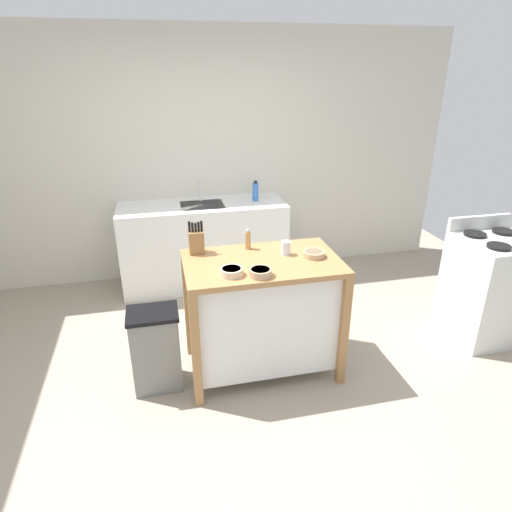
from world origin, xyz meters
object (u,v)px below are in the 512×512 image
Objects in this scene: drinking_cup at (286,248)px; bowl_ceramic_wide at (314,254)px; bottle_dish_soap at (255,192)px; pepper_grinder at (248,240)px; bowl_ceramic_small at (232,272)px; stove at (489,287)px; kitchen_island at (262,310)px; knife_block at (196,241)px; sink_faucet at (200,190)px; bowl_stoneware_deep at (260,272)px; trash_bin at (156,349)px.

bowl_ceramic_wide is at bearing -24.82° from drinking_cup.
bottle_dish_soap is (-0.07, 1.61, 0.05)m from bowl_ceramic_wide.
pepper_grinder is (-0.44, 0.26, 0.05)m from bowl_ceramic_wide.
stove reaches higher than bowl_ceramic_small.
bowl_ceramic_small is at bearing -107.81° from bottle_dish_soap.
knife_block reaches higher than kitchen_island.
pepper_grinder reaches higher than bowl_ceramic_small.
bowl_stoneware_deep is at bearing -84.78° from sink_faucet.
kitchen_island is 0.54m from pepper_grinder.
kitchen_island is at bearing 36.26° from bowl_ceramic_small.
trash_bin is at bearing -141.52° from knife_block.
bottle_dish_soap is at bearing 137.57° from stove.
kitchen_island is at bearing 73.58° from bowl_stoneware_deep.
pepper_grinder reaches higher than trash_bin.
bowl_ceramic_wide is 1.61m from bottle_dish_soap.
drinking_cup is (-0.19, 0.09, 0.03)m from bowl_ceramic_wide.
bowl_ceramic_wide is (0.83, -0.26, -0.07)m from knife_block.
drinking_cup reaches higher than kitchen_island.
kitchen_island is at bearing 177.11° from bowl_ceramic_wide.
stove reaches higher than trash_bin.
stove reaches higher than bowl_stoneware_deep.
drinking_cup reaches higher than bowl_stoneware_deep.
kitchen_island is 0.51m from bowl_stoneware_deep.
bowl_stoneware_deep is 0.97× the size of bowl_ceramic_wide.
stove is (1.71, -1.56, -0.54)m from bottle_dish_soap.
sink_faucet is at bearing 72.77° from trash_bin.
sink_faucet is 0.58m from bottle_dish_soap.
bowl_ceramic_small is at bearing 162.87° from bowl_stoneware_deep.
bottle_dish_soap reaches higher than stove.
bowl_stoneware_deep reaches higher than kitchen_island.
knife_block is 2.54m from stove.
bowl_ceramic_wide is at bearing 14.80° from bowl_ceramic_small.
pepper_grinder is 2.16m from stove.
knife_block is 0.48m from bowl_ceramic_small.
kitchen_island is at bearing -81.69° from sink_faucet.
knife_block reaches higher than pepper_grinder.
bottle_dish_soap is (1.12, 1.63, 0.68)m from trash_bin.
drinking_cup reaches higher than trash_bin.
trash_bin is (-0.75, -0.28, -0.68)m from pepper_grinder.
bowl_ceramic_small is 0.96× the size of pepper_grinder.
drinking_cup reaches higher than bowl_ceramic_wide.
stove is at bearing 1.53° from bowl_ceramic_wide.
drinking_cup is 0.48× the size of bottle_dish_soap.
drinking_cup is (0.19, 0.07, 0.46)m from kitchen_island.
sink_faucet is 0.22× the size of stove.
bottle_dish_soap reaches higher than kitchen_island.
bowl_ceramic_wide reaches higher than kitchen_island.
bowl_ceramic_wide is 0.15× the size of stove.
pepper_grinder is at bearing 174.13° from stove.
bowl_stoneware_deep is 0.49m from pepper_grinder.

